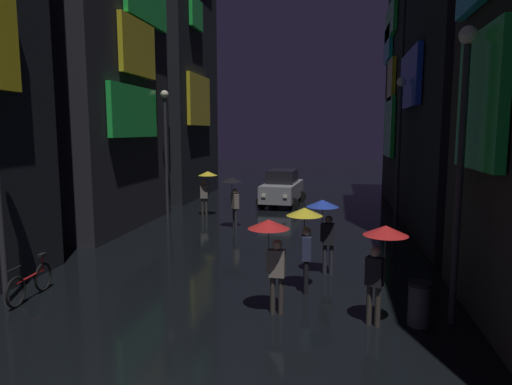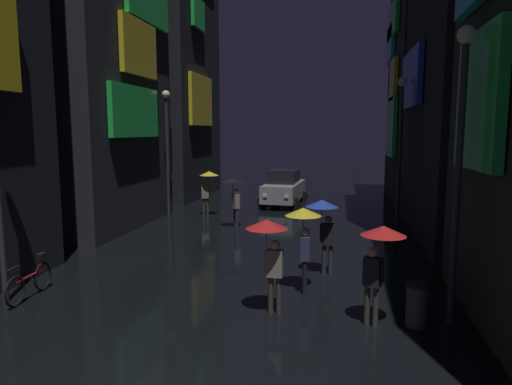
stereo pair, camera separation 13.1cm
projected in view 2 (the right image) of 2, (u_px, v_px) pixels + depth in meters
building_left_mid at (89, 32)px, 18.43m from camera, size 4.25×7.24×15.88m
building_right_far at (432, 78)px, 24.68m from camera, size 4.25×7.32×13.69m
pedestrian_far_right_blue at (324, 216)px, 12.58m from camera, size 0.90×0.90×2.12m
pedestrian_foreground_right_yellow at (208, 181)px, 21.44m from camera, size 0.90×0.90×2.12m
pedestrian_foreground_left_red at (380, 248)px, 9.16m from camera, size 0.90×0.90×2.12m
pedestrian_near_crossing_black at (234, 188)px, 18.66m from camera, size 0.90×0.90×2.12m
pedestrian_midstreet_left_red at (269, 240)px, 9.80m from camera, size 0.90×0.90×2.12m
pedestrian_midstreet_centre_yellow at (304, 226)px, 11.22m from camera, size 0.90×0.90×2.12m
bicycle_parked_at_storefront at (30, 282)px, 10.96m from camera, size 0.19×1.82×0.96m
car_distant at (284, 188)px, 24.65m from camera, size 2.46×4.25×1.92m
streetlamp_right_near at (460, 145)px, 9.02m from camera, size 0.36×0.36×6.01m
streetlamp_left_far at (167, 140)px, 20.44m from camera, size 0.36×0.36×5.78m
streetlamp_right_far at (400, 137)px, 18.11m from camera, size 0.36×0.36×6.08m
trash_bin at (417, 304)px, 9.36m from camera, size 0.46×0.46×0.93m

